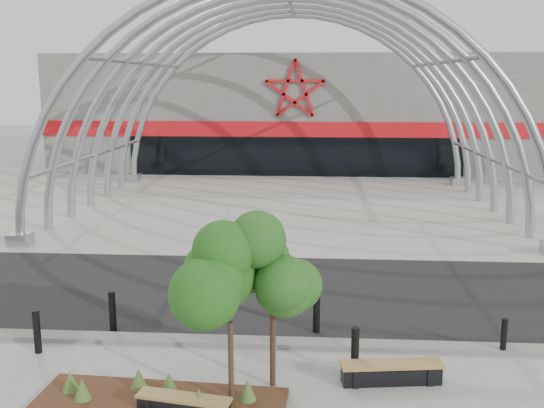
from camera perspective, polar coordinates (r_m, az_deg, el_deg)
name	(u,v)px	position (r m, az deg, el deg)	size (l,w,h in m)	color
ground	(261,340)	(15.23, -1.04, -12.70)	(140.00, 140.00, 0.00)	gray
road	(271,291)	(18.47, -0.11, -8.21)	(140.00, 7.00, 0.02)	black
forecourt	(288,208)	(30.01, 1.49, -0.43)	(60.00, 17.00, 0.04)	#A9A598
kerb	(260,342)	(14.98, -1.13, -12.88)	(60.00, 0.50, 0.12)	slate
arena_building	(298,110)	(47.35, 2.44, 8.82)	(34.00, 15.24, 8.00)	slate
vault_canopy	(288,209)	(30.01, 1.49, -0.43)	(20.80, 15.80, 20.36)	#989DA2
planting_bed	(158,397)	(12.76, -10.72, -17.39)	(5.03, 1.81, 0.52)	#3F2218
street_tree_0	(230,287)	(11.52, -3.99, -7.82)	(1.49, 1.49, 3.40)	#321F1A
street_tree_1	(273,267)	(12.23, 0.07, -5.98)	(1.52, 1.52, 3.58)	#331B15
bench_0	(184,406)	(12.25, -8.29, -18.30)	(1.87, 0.71, 0.38)	black
bench_1	(391,373)	(13.46, 11.15, -15.34)	(2.18, 0.74, 0.45)	black
bollard_0	(37,332)	(15.40, -21.25, -11.13)	(0.17, 0.17, 1.05)	black
bollard_1	(113,312)	(16.00, -14.78, -9.80)	(0.17, 0.17, 1.07)	black
bollard_2	(316,312)	(15.49, 4.21, -10.12)	(0.17, 0.17, 1.09)	black
bollard_3	(355,352)	(13.49, 7.81, -13.61)	(0.17, 0.17, 1.09)	black
bollard_4	(504,337)	(15.33, 20.98, -11.57)	(0.14, 0.14, 0.87)	black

